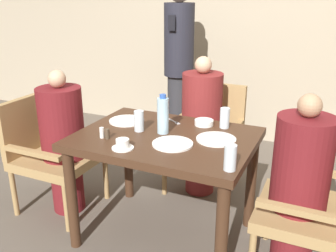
{
  "coord_description": "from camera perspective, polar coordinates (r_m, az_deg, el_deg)",
  "views": [
    {
      "loc": [
        0.94,
        -2.01,
        1.61
      ],
      "look_at": [
        0.0,
        0.04,
        0.8
      ],
      "focal_mm": 40.0,
      "sensor_mm": 36.0,
      "label": 1
    }
  ],
  "objects": [
    {
      "name": "glass_tall_near",
      "position": [
        1.93,
        9.46,
        -4.77
      ],
      "size": [
        0.06,
        0.06,
        0.14
      ],
      "color": "silver",
      "rests_on": "dining_table"
    },
    {
      "name": "diner_in_left_chair",
      "position": [
        2.87,
        -15.66,
        -2.28
      ],
      "size": [
        0.32,
        0.32,
        1.1
      ],
      "color": "maroon",
      "rests_on": "ground_plane"
    },
    {
      "name": "chair_left_side",
      "position": [
        2.99,
        -17.6,
        -3.31
      ],
      "size": [
        0.56,
        0.55,
        0.87
      ],
      "color": "#A88451",
      "rests_on": "ground_plane"
    },
    {
      "name": "fork_beside_plate",
      "position": [
        2.63,
        0.84,
        0.74
      ],
      "size": [
        0.16,
        0.12,
        0.0
      ],
      "color": "silver",
      "rests_on": "dining_table"
    },
    {
      "name": "diner_in_far_chair",
      "position": [
        3.03,
        5.11,
        0.1
      ],
      "size": [
        0.32,
        0.32,
        1.15
      ],
      "color": "maroon",
      "rests_on": "ground_plane"
    },
    {
      "name": "ground_plane",
      "position": [
        2.74,
        -0.38,
        -16.16
      ],
      "size": [
        16.0,
        16.0,
        0.0
      ],
      "primitive_type": "plane",
      "color": "#60564C"
    },
    {
      "name": "teacup_with_saucer",
      "position": [
        2.19,
        -6.93,
        -2.84
      ],
      "size": [
        0.13,
        0.13,
        0.06
      ],
      "color": "white",
      "rests_on": "dining_table"
    },
    {
      "name": "wall_back",
      "position": [
        4.22,
        12.21,
        16.56
      ],
      "size": [
        8.0,
        0.06,
        2.8
      ],
      "color": "tan",
      "rests_on": "ground_plane"
    },
    {
      "name": "chair_right_side",
      "position": [
        2.3,
        22.61,
        -11.19
      ],
      "size": [
        0.56,
        0.55,
        0.87
      ],
      "color": "#A88451",
      "rests_on": "ground_plane"
    },
    {
      "name": "water_bottle",
      "position": [
        2.38,
        -0.78,
        1.66
      ],
      "size": [
        0.07,
        0.07,
        0.26
      ],
      "color": "#A3C6DB",
      "rests_on": "dining_table"
    },
    {
      "name": "pepper_shaker",
      "position": [
        2.34,
        -9.25,
        -1.2
      ],
      "size": [
        0.03,
        0.03,
        0.06
      ],
      "color": "#4C3D2D",
      "rests_on": "dining_table"
    },
    {
      "name": "standing_host",
      "position": [
        3.78,
        1.66,
        9.52
      ],
      "size": [
        0.3,
        0.33,
        1.74
      ],
      "color": "#2D2D33",
      "rests_on": "ground_plane"
    },
    {
      "name": "plate_main_right",
      "position": [
        2.32,
        7.34,
        -2.0
      ],
      "size": [
        0.25,
        0.25,
        0.01
      ],
      "color": "white",
      "rests_on": "dining_table"
    },
    {
      "name": "bowl_small",
      "position": [
        2.57,
        5.5,
        0.54
      ],
      "size": [
        0.13,
        0.13,
        0.04
      ],
      "color": "white",
      "rests_on": "dining_table"
    },
    {
      "name": "plate_dessert_center",
      "position": [
        2.23,
        0.71,
        -2.73
      ],
      "size": [
        0.25,
        0.25,
        0.01
      ],
      "color": "white",
      "rests_on": "dining_table"
    },
    {
      "name": "diner_in_right_chair",
      "position": [
        2.26,
        19.33,
        -8.7
      ],
      "size": [
        0.32,
        0.32,
        1.11
      ],
      "color": "maroon",
      "rests_on": "ground_plane"
    },
    {
      "name": "dining_table",
      "position": [
        2.42,
        -0.41,
        -3.87
      ],
      "size": [
        1.12,
        0.83,
        0.75
      ],
      "color": "#422819",
      "rests_on": "ground_plane"
    },
    {
      "name": "salt_shaker",
      "position": [
        2.36,
        -10.05,
        -1.02
      ],
      "size": [
        0.03,
        0.03,
        0.07
      ],
      "color": "white",
      "rests_on": "dining_table"
    },
    {
      "name": "chair_far_side",
      "position": [
        3.2,
        5.9,
        -0.95
      ],
      "size": [
        0.55,
        0.56,
        0.87
      ],
      "color": "#A88451",
      "rests_on": "ground_plane"
    },
    {
      "name": "glass_tall_far",
      "position": [
        2.52,
        8.64,
        1.22
      ],
      "size": [
        0.06,
        0.06,
        0.14
      ],
      "color": "silver",
      "rests_on": "dining_table"
    },
    {
      "name": "plate_main_left",
      "position": [
        2.64,
        -6.31,
        0.81
      ],
      "size": [
        0.25,
        0.25,
        0.01
      ],
      "color": "white",
      "rests_on": "dining_table"
    },
    {
      "name": "glass_tall_mid",
      "position": [
        2.44,
        -4.44,
        0.77
      ],
      "size": [
        0.06,
        0.06,
        0.14
      ],
      "color": "silver",
      "rests_on": "dining_table"
    }
  ]
}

